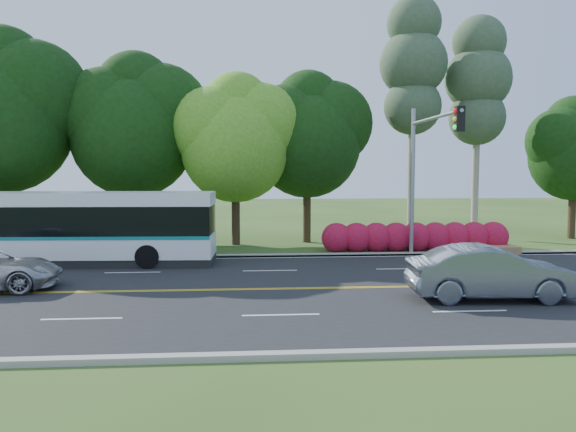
{
  "coord_description": "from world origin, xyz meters",
  "views": [
    {
      "loc": [
        -1.47,
        -19.04,
        4.12
      ],
      "look_at": [
        0.12,
        2.0,
        2.37
      ],
      "focal_mm": 35.0,
      "sensor_mm": 36.0,
      "label": 1
    }
  ],
  "objects": [
    {
      "name": "ground",
      "position": [
        0.0,
        0.0,
        0.0
      ],
      "size": [
        120.0,
        120.0,
        0.0
      ],
      "primitive_type": "plane",
      "color": "#284A18",
      "rests_on": "ground"
    },
    {
      "name": "road",
      "position": [
        0.0,
        0.0,
        0.01
      ],
      "size": [
        60.0,
        14.0,
        0.02
      ],
      "primitive_type": "cube",
      "color": "black",
      "rests_on": "ground"
    },
    {
      "name": "curb_north",
      "position": [
        0.0,
        7.15,
        0.07
      ],
      "size": [
        60.0,
        0.3,
        0.15
      ],
      "primitive_type": "cube",
      "color": "#9E998F",
      "rests_on": "ground"
    },
    {
      "name": "curb_south",
      "position": [
        0.0,
        -7.15,
        0.07
      ],
      "size": [
        60.0,
        0.3,
        0.15
      ],
      "primitive_type": "cube",
      "color": "#9E998F",
      "rests_on": "ground"
    },
    {
      "name": "grass_verge",
      "position": [
        0.0,
        9.0,
        0.05
      ],
      "size": [
        60.0,
        4.0,
        0.1
      ],
      "primitive_type": "cube",
      "color": "#284A18",
      "rests_on": "ground"
    },
    {
      "name": "lane_markings",
      "position": [
        -0.09,
        0.0,
        0.02
      ],
      "size": [
        57.6,
        13.82,
        0.0
      ],
      "color": "gold",
      "rests_on": "road"
    },
    {
      "name": "tree_row",
      "position": [
        -5.15,
        12.13,
        6.73
      ],
      "size": [
        44.7,
        9.1,
        13.84
      ],
      "color": "black",
      "rests_on": "ground"
    },
    {
      "name": "bougainvillea_hedge",
      "position": [
        7.18,
        8.15,
        0.72
      ],
      "size": [
        9.5,
        2.25,
        1.5
      ],
      "color": "maroon",
      "rests_on": "ground"
    },
    {
      "name": "traffic_signal",
      "position": [
        6.49,
        5.4,
        4.67
      ],
      "size": [
        0.42,
        6.1,
        7.0
      ],
      "color": "gray",
      "rests_on": "ground"
    },
    {
      "name": "transit_bus",
      "position": [
        -8.87,
        5.68,
        1.57
      ],
      "size": [
        12.05,
        3.06,
        3.13
      ],
      "rotation": [
        0.0,
        0.0,
        -0.04
      ],
      "color": "white",
      "rests_on": "road"
    },
    {
      "name": "sedan",
      "position": [
        6.24,
        -2.11,
        0.87
      ],
      "size": [
        5.27,
        2.13,
        1.7
      ],
      "primitive_type": "imported",
      "rotation": [
        0.0,
        0.0,
        1.51
      ],
      "color": "slate",
      "rests_on": "road"
    }
  ]
}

